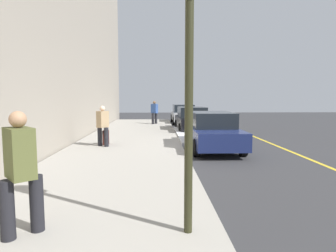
{
  "coord_description": "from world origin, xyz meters",
  "views": [
    {
      "loc": [
        11.56,
        -2.0,
        2.12
      ],
      "look_at": [
        1.38,
        -1.63,
        1.1
      ],
      "focal_mm": 30.76,
      "sensor_mm": 36.0,
      "label": 1
    }
  ],
  "objects": [
    {
      "name": "pedestrian_olive_coat",
      "position": [
        7.53,
        -3.93,
        1.1
      ],
      "size": [
        0.56,
        0.55,
        1.78
      ],
      "color": "black",
      "rests_on": "sidewalk"
    },
    {
      "name": "parked_car_navy",
      "position": [
        0.07,
        0.22,
        0.76
      ],
      "size": [
        4.32,
        1.91,
        1.51
      ],
      "color": "black",
      "rests_on": "ground"
    },
    {
      "name": "rolling_suitcase",
      "position": [
        -0.39,
        -4.16,
        0.45
      ],
      "size": [
        0.34,
        0.22,
        0.96
      ],
      "color": "#471E19",
      "rests_on": "sidewalk"
    },
    {
      "name": "sidewalk",
      "position": [
        0.0,
        -3.3,
        0.07
      ],
      "size": [
        28.0,
        4.6,
        0.15
      ],
      "primitive_type": "cube",
      "color": "#A39E93",
      "rests_on": "ground"
    },
    {
      "name": "traffic_light_pole",
      "position": [
        7.53,
        -1.56,
        2.93
      ],
      "size": [
        0.35,
        0.26,
        4.09
      ],
      "color": "#2D2D19",
      "rests_on": "sidewalk"
    },
    {
      "name": "parked_car_black",
      "position": [
        -6.03,
        0.13,
        0.76
      ],
      "size": [
        4.23,
        1.97,
        1.51
      ],
      "color": "black",
      "rests_on": "ground"
    },
    {
      "name": "lane_stripe_centre",
      "position": [
        0.0,
        3.2,
        0.0
      ],
      "size": [
        28.0,
        0.14,
        0.01
      ],
      "primitive_type": "cube",
      "color": "gold",
      "rests_on": "ground"
    },
    {
      "name": "ground_plane",
      "position": [
        0.0,
        0.0,
        0.0
      ],
      "size": [
        56.0,
        56.0,
        0.0
      ],
      "primitive_type": "plane",
      "color": "#333335"
    },
    {
      "name": "snow_bank_curb",
      "position": [
        -3.56,
        -0.7,
        0.11
      ],
      "size": [
        6.4,
        0.56,
        0.22
      ],
      "primitive_type": "cube",
      "color": "white",
      "rests_on": "ground"
    },
    {
      "name": "pedestrian_blue_coat",
      "position": [
        -9.67,
        -2.23,
        1.05
      ],
      "size": [
        0.5,
        0.54,
        1.69
      ],
      "color": "black",
      "rests_on": "sidewalk"
    },
    {
      "name": "parked_car_silver",
      "position": [
        -11.74,
        0.1,
        0.76
      ],
      "size": [
        4.45,
        1.92,
        1.51
      ],
      "color": "black",
      "rests_on": "ground"
    },
    {
      "name": "pedestrian_tan_coat",
      "position": [
        0.01,
        -4.2,
        1.02
      ],
      "size": [
        0.52,
        0.48,
        1.63
      ],
      "color": "black",
      "rests_on": "sidewalk"
    }
  ]
}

